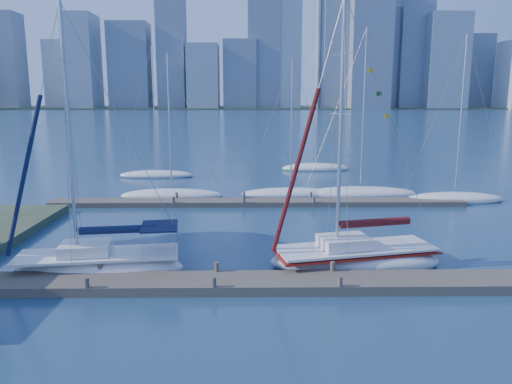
{
  "coord_description": "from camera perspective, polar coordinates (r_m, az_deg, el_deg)",
  "views": [
    {
      "loc": [
        1.43,
        -19.55,
        7.82
      ],
      "look_at": [
        1.73,
        4.0,
        3.27
      ],
      "focal_mm": 35.0,
      "sensor_mm": 36.0,
      "label": 1
    }
  ],
  "objects": [
    {
      "name": "bg_boat_6",
      "position": [
        49.81,
        -11.31,
        1.97
      ],
      "size": [
        7.21,
        2.15,
        12.77
      ],
      "rotation": [
        0.0,
        0.0,
        -0.02
      ],
      "color": "silver",
      "rests_on": "ground"
    },
    {
      "name": "bg_boat_7",
      "position": [
        53.75,
        6.84,
        2.79
      ],
      "size": [
        7.52,
        3.79,
        14.25
      ],
      "rotation": [
        0.0,
        0.0,
        -0.22
      ],
      "color": "silver",
      "rests_on": "ground"
    },
    {
      "name": "skyline",
      "position": [
        311.79,
        2.31,
        15.96
      ],
      "size": [
        503.5,
        51.31,
        119.23
      ],
      "color": "#8599AB",
      "rests_on": "ground"
    },
    {
      "name": "sailboat_navy",
      "position": [
        23.51,
        -17.61,
        -6.48
      ],
      "size": [
        7.89,
        3.49,
        12.15
      ],
      "rotation": [
        0.0,
        0.0,
        0.13
      ],
      "color": "silver",
      "rests_on": "ground"
    },
    {
      "name": "far_dock",
      "position": [
        36.37,
        0.18,
        -1.2
      ],
      "size": [
        30.0,
        1.8,
        0.36
      ],
      "primitive_type": "cube",
      "color": "#4B4237",
      "rests_on": "ground"
    },
    {
      "name": "bg_boat_1",
      "position": [
        39.33,
        -9.6,
        -0.34
      ],
      "size": [
        8.24,
        4.58,
        11.29
      ],
      "rotation": [
        0.0,
        0.0,
        -0.32
      ],
      "color": "silver",
      "rests_on": "ground"
    },
    {
      "name": "near_dock",
      "position": [
        21.03,
        -4.66,
        -10.36
      ],
      "size": [
        26.0,
        2.0,
        0.4
      ],
      "primitive_type": "cube",
      "color": "#4B4237",
      "rests_on": "ground"
    },
    {
      "name": "bg_boat_4",
      "position": [
        40.26,
        11.83,
        -0.12
      ],
      "size": [
        9.28,
        4.18,
        13.22
      ],
      "rotation": [
        0.0,
        0.0,
        0.21
      ],
      "color": "silver",
      "rests_on": "ground"
    },
    {
      "name": "bg_boat_3",
      "position": [
        39.55,
        3.98,
        -0.17
      ],
      "size": [
        8.05,
        5.03,
        10.93
      ],
      "rotation": [
        0.0,
        0.0,
        0.41
      ],
      "color": "silver",
      "rests_on": "ground"
    },
    {
      "name": "ground",
      "position": [
        21.11,
        -4.65,
        -10.86
      ],
      "size": [
        700.0,
        700.0,
        0.0
      ],
      "primitive_type": "plane",
      "color": "navy",
      "rests_on": "ground"
    },
    {
      "name": "bg_boat_5",
      "position": [
        40.33,
        21.76,
        -0.68
      ],
      "size": [
        7.44,
        2.51,
        12.46
      ],
      "rotation": [
        0.0,
        0.0,
        -0.05
      ],
      "color": "silver",
      "rests_on": "ground"
    },
    {
      "name": "sailboat_maroon",
      "position": [
        23.71,
        11.25,
        -6.0
      ],
      "size": [
        8.3,
        4.3,
        12.58
      ],
      "rotation": [
        0.0,
        0.0,
        0.22
      ],
      "color": "silver",
      "rests_on": "ground"
    },
    {
      "name": "far_shore",
      "position": [
        339.65,
        -0.99,
        9.61
      ],
      "size": [
        800.0,
        100.0,
        1.5
      ],
      "primitive_type": "cube",
      "color": "#38472D",
      "rests_on": "ground"
    }
  ]
}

